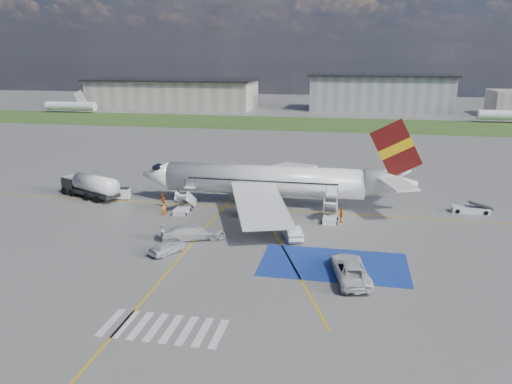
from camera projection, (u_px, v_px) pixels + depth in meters
ground at (241, 242)px, 53.36m from camera, size 400.00×400.00×0.00m
grass_strip at (313, 124)px, 143.20m from camera, size 400.00×30.00×0.01m
taxiway_line_main at (261, 209)px, 64.70m from camera, size 120.00×0.20×0.01m
taxiway_line_cross at (162, 278)px, 44.82m from camera, size 0.20×60.00×0.01m
taxiway_line_diag at (261, 209)px, 64.70m from camera, size 20.71×56.45×0.01m
staging_box at (334, 264)px, 47.73m from camera, size 14.00×8.00×0.01m
crosswalk at (164, 328)px, 36.66m from camera, size 9.00×4.00×0.01m
terminal_west at (173, 94)px, 185.08m from camera, size 60.00×22.00×10.00m
terminal_centre at (380, 93)px, 175.75m from camera, size 48.00×18.00×12.00m
airliner at (275, 181)px, 65.41m from camera, size 36.81×32.95×11.92m
airstairs_fwd at (183, 208)px, 63.17m from camera, size 1.90×5.20×3.60m
airstairs_aft at (330, 217)px, 59.77m from camera, size 1.90×5.20×3.60m
fuel_tanker at (90, 188)px, 69.51m from camera, size 9.99×6.41×3.35m
gpu_cart at (123, 194)px, 68.95m from camera, size 2.07×1.46×1.62m
belt_loader at (471, 210)px, 63.19m from camera, size 4.83×1.86×1.44m
car_silver_a at (167, 247)px, 50.21m from camera, size 3.34×4.34×1.38m
car_silver_b at (291, 231)px, 54.36m from camera, size 3.20×4.98×1.55m
van_white_a at (350, 266)px, 44.59m from camera, size 3.84×6.38×2.24m
van_white_b at (193, 230)px, 53.99m from camera, size 5.55×3.79×2.02m
crew_fwd at (164, 210)px, 61.68m from camera, size 0.69×0.69×1.62m
crew_nose at (162, 200)px, 65.50m from camera, size 0.83×0.99×1.81m
crew_aft at (341, 215)px, 59.41m from camera, size 0.73×1.13×1.79m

